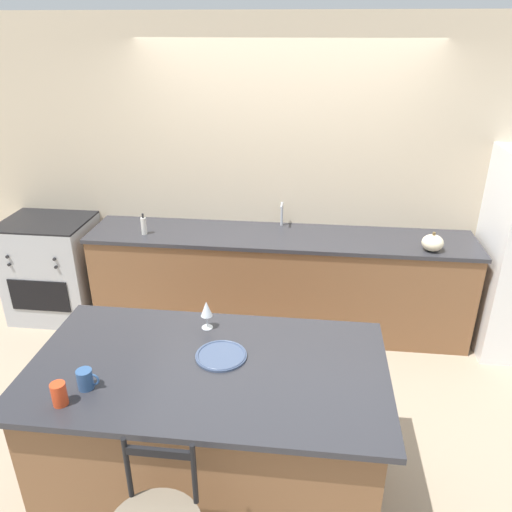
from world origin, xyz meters
The scene contains 12 objects.
ground_plane centered at (0.00, 0.00, 0.00)m, with size 18.00×18.00×0.00m, color tan.
wall_back centered at (0.00, 0.69, 1.35)m, with size 6.00×0.07×2.70m.
back_counter centered at (0.00, 0.37, 0.47)m, with size 3.37×0.67×0.93m.
sink_faucet centered at (0.00, 0.57, 1.07)m, with size 0.02×0.13×0.22m.
kitchen_island centered at (-0.25, -1.56, 0.48)m, with size 1.90×1.04×0.96m.
oven_range centered at (-2.15, 0.35, 0.49)m, with size 0.78×0.66×0.97m.
dinner_plate centered at (-0.19, -1.48, 0.97)m, with size 0.28×0.28×0.02m.
wine_glass centered at (-0.32, -1.21, 1.08)m, with size 0.07×0.07×0.18m.
coffee_mug centered at (-0.80, -1.80, 1.01)m, with size 0.11×0.08×0.10m.
tumbler_cup centered at (-0.87, -1.93, 1.02)m, with size 0.07×0.07×0.12m.
pumpkin_decoration centered at (1.25, 0.17, 1.00)m, with size 0.17×0.17×0.16m.
soap_bottle centered at (-1.18, 0.24, 1.01)m, with size 0.05×0.05×0.19m.
Camera 1 is at (0.26, -3.66, 2.59)m, focal length 35.00 mm.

